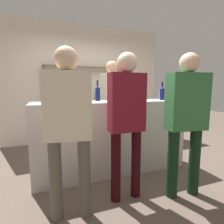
{
  "coord_description": "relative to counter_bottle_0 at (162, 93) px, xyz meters",
  "views": [
    {
      "loc": [
        -0.92,
        -2.48,
        1.29
      ],
      "look_at": [
        0.0,
        0.0,
        0.93
      ],
      "focal_mm": 28.0,
      "sensor_mm": 36.0,
      "label": 1
    }
  ],
  "objects": [
    {
      "name": "counter_bottle_2",
      "position": [
        -0.57,
        0.17,
        0.0
      ],
      "size": [
        0.08,
        0.08,
        0.33
      ],
      "color": "brown",
      "rests_on": "bar_counter"
    },
    {
      "name": "counter_bottle_1",
      "position": [
        -1.08,
        0.17,
        0.01
      ],
      "size": [
        0.07,
        0.07,
        0.32
      ],
      "color": "#0F1956",
      "rests_on": "bar_counter"
    },
    {
      "name": "ice_bucket",
      "position": [
        -0.68,
        -0.09,
        -0.02
      ],
      "size": [
        0.23,
        0.23,
        0.19
      ],
      "color": "black",
      "rests_on": "bar_counter"
    },
    {
      "name": "server_behind_counter",
      "position": [
        -0.63,
        0.73,
        -0.14
      ],
      "size": [
        0.47,
        0.33,
        1.81
      ],
      "rotation": [
        0.0,
        0.0,
        -1.23
      ],
      "color": "#575347",
      "rests_on": "ground_plane"
    },
    {
      "name": "bar_counter",
      "position": [
        -0.9,
        0.01,
        -0.67
      ],
      "size": [
        2.32,
        0.55,
        1.1
      ],
      "primitive_type": "cube",
      "color": "#B7B2AD",
      "rests_on": "ground_plane"
    },
    {
      "name": "customer_left",
      "position": [
        -1.64,
        -0.8,
        -0.23
      ],
      "size": [
        0.46,
        0.26,
        1.67
      ],
      "rotation": [
        0.0,
        0.0,
        1.41
      ],
      "color": "#575347",
      "rests_on": "ground_plane"
    },
    {
      "name": "cork_jar",
      "position": [
        0.07,
        0.09,
        -0.04
      ],
      "size": [
        0.1,
        0.1,
        0.16
      ],
      "color": "silver",
      "rests_on": "bar_counter"
    },
    {
      "name": "customer_right",
      "position": [
        -0.32,
        -0.9,
        -0.23
      ],
      "size": [
        0.48,
        0.26,
        1.69
      ],
      "rotation": [
        0.0,
        0.0,
        1.43
      ],
      "color": "black",
      "rests_on": "ground_plane"
    },
    {
      "name": "customer_center",
      "position": [
        -0.99,
        -0.72,
        -0.22
      ],
      "size": [
        0.4,
        0.22,
        1.68
      ],
      "rotation": [
        0.0,
        0.0,
        1.57
      ],
      "color": "black",
      "rests_on": "ground_plane"
    },
    {
      "name": "back_shelf",
      "position": [
        -0.89,
        1.7,
        -0.04
      ],
      "size": [
        1.99,
        0.18,
        1.81
      ],
      "color": "#897056",
      "rests_on": "ground_plane"
    },
    {
      "name": "back_wall",
      "position": [
        -0.9,
        1.88,
        0.18
      ],
      "size": [
        3.92,
        0.12,
        2.8
      ],
      "primitive_type": "cube",
      "color": "beige",
      "rests_on": "ground_plane"
    },
    {
      "name": "counter_bottle_3",
      "position": [
        -1.51,
        0.14,
        0.01
      ],
      "size": [
        0.08,
        0.08,
        0.32
      ],
      "color": "black",
      "rests_on": "bar_counter"
    },
    {
      "name": "wine_glass",
      "position": [
        -1.82,
        -0.12,
        0.01
      ],
      "size": [
        0.08,
        0.08,
        0.17
      ],
      "color": "silver",
      "rests_on": "bar_counter"
    },
    {
      "name": "counter_bottle_0",
      "position": [
        0.0,
        0.0,
        0.0
      ],
      "size": [
        0.08,
        0.08,
        0.3
      ],
      "color": "#0F1956",
      "rests_on": "bar_counter"
    },
    {
      "name": "ground_plane",
      "position": [
        -0.9,
        0.01,
        -1.22
      ],
      "size": [
        16.0,
        16.0,
        0.0
      ],
      "primitive_type": "plane",
      "color": "brown"
    }
  ]
}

